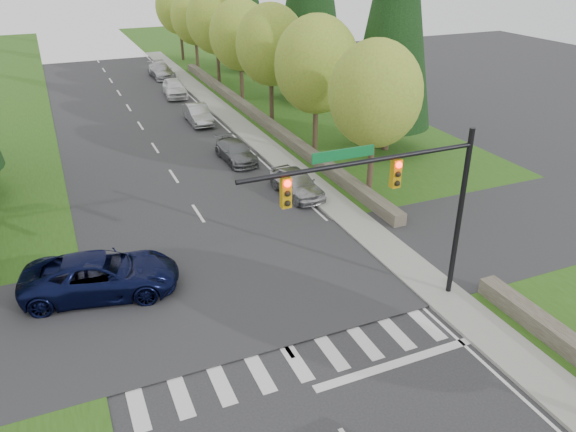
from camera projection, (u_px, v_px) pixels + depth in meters
ground at (342, 431)px, 16.02m from camera, size 120.00×120.00×0.00m
grass_east at (372, 152)px, 37.10m from camera, size 14.00×110.00×0.06m
cross_street at (247, 288)px, 22.60m from camera, size 120.00×8.00×0.10m
sidewalk_east at (275, 154)px, 36.56m from camera, size 1.80×80.00×0.13m
curb_east at (263, 156)px, 36.25m from camera, size 0.20×80.00×0.13m
stone_wall_north at (256, 115)px, 43.62m from camera, size 0.70×40.00×0.70m
traffic_signal at (398, 189)px, 19.07m from camera, size 8.70×0.37×6.80m
decid_tree_0 at (375, 94)px, 28.34m from camera, size 4.80×4.80×8.37m
decid_tree_1 at (317, 65)px, 34.05m from camera, size 5.20×5.20×8.80m
decid_tree_2 at (271, 45)px, 39.69m from camera, size 5.00×5.00×8.82m
decid_tree_3 at (240, 35)px, 45.60m from camera, size 5.00×5.00×8.55m
decid_tree_4 at (216, 20)px, 51.22m from camera, size 5.40×5.40×9.18m
decid_tree_5 at (194, 17)px, 57.15m from camera, size 4.80×4.80×8.30m
decid_tree_6 at (179, 7)px, 62.80m from camera, size 5.20×5.20×8.86m
suv_navy at (101, 275)px, 21.93m from camera, size 6.40×3.91×1.66m
parked_car_a at (297, 183)px, 30.57m from camera, size 2.01×4.31×1.43m
parked_car_b at (236, 152)px, 35.37m from camera, size 1.91×4.32×1.23m
parked_car_c at (198, 114)px, 42.63m from camera, size 1.56×4.29×1.41m
parked_car_d at (175, 88)px, 49.92m from camera, size 2.27×4.75×1.57m
parked_car_e at (161, 71)px, 56.79m from camera, size 2.20×4.97×1.42m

